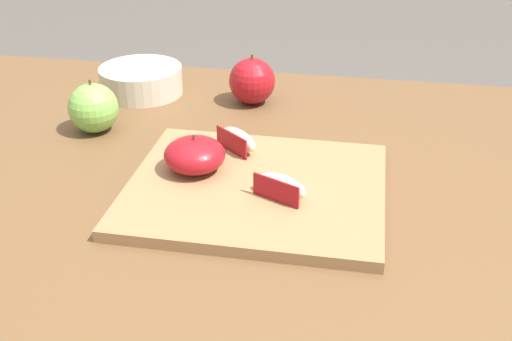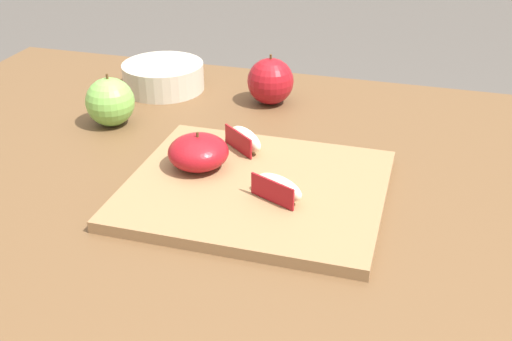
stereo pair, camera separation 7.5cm
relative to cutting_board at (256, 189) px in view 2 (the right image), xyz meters
name	(u,v)px [view 2 (the right image)]	position (x,y,z in m)	size (l,w,h in m)	color
dining_table	(304,235)	(0.06, 0.07, -0.11)	(1.45, 0.82, 0.75)	brown
cutting_board	(256,189)	(0.00, 0.00, 0.00)	(0.34, 0.29, 0.02)	olive
apple_half_skin_up	(198,152)	(-0.09, 0.02, 0.03)	(0.08, 0.08, 0.05)	maroon
apple_wedge_left	(278,188)	(0.04, -0.03, 0.02)	(0.08, 0.05, 0.03)	beige
apple_wedge_near_knife	(245,139)	(-0.04, 0.09, 0.02)	(0.07, 0.06, 0.03)	beige
whole_apple_red_delicious	(270,81)	(-0.06, 0.31, 0.03)	(0.08, 0.08, 0.09)	maroon
whole_apple_granny_green	(110,102)	(-0.29, 0.15, 0.03)	(0.08, 0.08, 0.09)	#70AD47
ceramic_fruit_bowl	(163,75)	(-0.27, 0.32, 0.02)	(0.15, 0.15, 0.05)	#BCB29E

